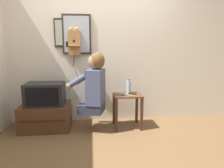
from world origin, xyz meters
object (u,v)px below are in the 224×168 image
at_px(television, 45,94).
at_px(cell_phone_spare, 133,93).
at_px(wall_mirror, 77,34).
at_px(wall_phone_antique, 74,43).
at_px(person, 94,84).
at_px(water_bottle, 129,87).
at_px(cell_phone_held, 123,95).
at_px(toothbrush, 130,95).
at_px(framed_picture, 64,33).

relative_size(television, cell_phone_spare, 4.32).
bearing_deg(wall_mirror, wall_phone_antique, -135.32).
distance_m(wall_phone_antique, wall_mirror, 0.15).
distance_m(person, television, 0.79).
bearing_deg(cell_phone_spare, television, 137.79).
height_order(person, wall_phone_antique, wall_phone_antique).
xyz_separation_m(television, water_bottle, (1.32, 0.04, 0.08)).
bearing_deg(wall_phone_antique, cell_phone_held, -27.06).
relative_size(person, cell_phone_spare, 6.89).
bearing_deg(toothbrush, cell_phone_held, 92.96).
bearing_deg(toothbrush, television, 113.97).
bearing_deg(cell_phone_spare, wall_phone_antique, 119.99).
height_order(framed_picture, toothbrush, framed_picture).
bearing_deg(toothbrush, cell_phone_spare, 1.61).
bearing_deg(person, television, 95.92).
relative_size(person, water_bottle, 4.02).
bearing_deg(person, water_bottle, -56.31).
height_order(person, television, person).
xyz_separation_m(framed_picture, water_bottle, (1.05, -0.29, -0.87)).
xyz_separation_m(television, framed_picture, (0.28, 0.33, 0.95)).
distance_m(television, cell_phone_spare, 1.38).
relative_size(cell_phone_held, water_bottle, 0.58).
height_order(wall_mirror, cell_phone_held, wall_mirror).
xyz_separation_m(wall_mirror, toothbrush, (0.82, -0.48, -0.94)).
xyz_separation_m(wall_phone_antique, wall_mirror, (0.04, 0.04, 0.13)).
bearing_deg(wall_phone_antique, wall_mirror, 44.68).
bearing_deg(water_bottle, cell_phone_spare, -53.18).
relative_size(person, cell_phone_held, 6.91).
relative_size(wall_mirror, cell_phone_held, 4.91).
height_order(wall_phone_antique, wall_mirror, wall_mirror).
height_order(framed_picture, cell_phone_held, framed_picture).
bearing_deg(person, framed_picture, 61.80).
distance_m(cell_phone_held, toothbrush, 0.11).
distance_m(television, cell_phone_held, 1.21).
bearing_deg(water_bottle, toothbrush, -94.63).
height_order(wall_phone_antique, cell_phone_held, wall_phone_antique).
bearing_deg(toothbrush, water_bottle, 25.87).
relative_size(television, wall_phone_antique, 0.70).
distance_m(person, framed_picture, 1.03).
height_order(person, cell_phone_spare, person).
bearing_deg(television, wall_phone_antique, 32.78).
bearing_deg(wall_phone_antique, person, -54.14).
bearing_deg(framed_picture, water_bottle, -15.69).
distance_m(framed_picture, cell_phone_held, 1.41).
bearing_deg(framed_picture, person, -44.42).
relative_size(cell_phone_spare, water_bottle, 0.58).
bearing_deg(cell_phone_held, person, -164.99).
distance_m(cell_phone_held, water_bottle, 0.21).
bearing_deg(cell_phone_spare, person, 149.04).
bearing_deg(wall_phone_antique, television, -147.22).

